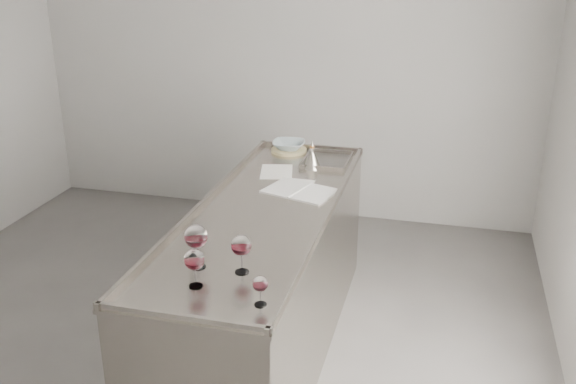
% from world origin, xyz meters
% --- Properties ---
extents(room_shell, '(4.54, 5.04, 2.84)m').
position_xyz_m(room_shell, '(0.00, 0.00, 1.40)').
color(room_shell, '#4C4947').
rests_on(room_shell, ground).
extents(counter, '(0.77, 2.42, 0.97)m').
position_xyz_m(counter, '(0.50, 0.30, 0.47)').
color(counter, gray).
rests_on(counter, ground).
extents(wine_glass_left, '(0.11, 0.11, 0.21)m').
position_xyz_m(wine_glass_left, '(0.39, -0.44, 1.09)').
color(wine_glass_left, white).
rests_on(wine_glass_left, counter).
extents(wine_glass_middle, '(0.09, 0.09, 0.18)m').
position_xyz_m(wine_glass_middle, '(0.45, -0.62, 1.07)').
color(wine_glass_middle, white).
rests_on(wine_glass_middle, counter).
extents(wine_glass_right, '(0.09, 0.09, 0.19)m').
position_xyz_m(wine_glass_right, '(0.61, -0.44, 1.07)').
color(wine_glass_right, white).
rests_on(wine_glass_right, counter).
extents(wine_glass_small, '(0.07, 0.07, 0.14)m').
position_xyz_m(wine_glass_small, '(0.78, -0.69, 1.04)').
color(wine_glass_small, white).
rests_on(wine_glass_small, counter).
extents(notebook, '(0.48, 0.39, 0.02)m').
position_xyz_m(notebook, '(0.63, 0.62, 0.95)').
color(notebook, white).
rests_on(notebook, counter).
extents(loose_paper_top, '(0.27, 0.33, 0.00)m').
position_xyz_m(loose_paper_top, '(0.39, 0.93, 0.94)').
color(loose_paper_top, white).
rests_on(loose_paper_top, counter).
extents(loose_paper_under, '(0.23, 0.32, 0.00)m').
position_xyz_m(loose_paper_under, '(0.57, 0.67, 0.94)').
color(loose_paper_under, silver).
rests_on(loose_paper_under, counter).
extents(trivet, '(0.31, 0.31, 0.02)m').
position_xyz_m(trivet, '(0.36, 1.38, 0.95)').
color(trivet, beige).
rests_on(trivet, counter).
extents(ceramic_bowl, '(0.26, 0.26, 0.06)m').
position_xyz_m(ceramic_bowl, '(0.36, 1.38, 0.99)').
color(ceramic_bowl, '#99ABB2').
rests_on(ceramic_bowl, trivet).
extents(wine_funnel, '(0.13, 0.13, 0.19)m').
position_xyz_m(wine_funnel, '(0.60, 1.07, 1.00)').
color(wine_funnel, gray).
rests_on(wine_funnel, counter).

